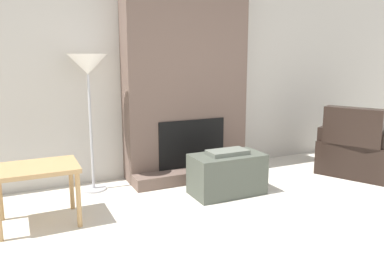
{
  "coord_description": "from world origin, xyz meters",
  "views": [
    {
      "loc": [
        -1.98,
        -1.74,
        1.52
      ],
      "look_at": [
        0.0,
        2.45,
        0.65
      ],
      "focal_mm": 35.0,
      "sensor_mm": 36.0,
      "label": 1
    }
  ],
  "objects_px": {
    "armchair": "(357,152)",
    "floor_lamp_left": "(88,70)",
    "side_table": "(37,174)",
    "ottoman": "(227,173)"
  },
  "relations": [
    {
      "from": "ottoman",
      "to": "armchair",
      "type": "relative_size",
      "value": 0.7
    },
    {
      "from": "ottoman",
      "to": "armchair",
      "type": "xyz_separation_m",
      "value": [
        1.95,
        -0.07,
        0.05
      ]
    },
    {
      "from": "armchair",
      "to": "floor_lamp_left",
      "type": "relative_size",
      "value": 0.75
    },
    {
      "from": "armchair",
      "to": "floor_lamp_left",
      "type": "bearing_deg",
      "value": 49.13
    },
    {
      "from": "ottoman",
      "to": "armchair",
      "type": "distance_m",
      "value": 1.96
    },
    {
      "from": "side_table",
      "to": "floor_lamp_left",
      "type": "xyz_separation_m",
      "value": [
        0.63,
        0.71,
        0.91
      ]
    },
    {
      "from": "side_table",
      "to": "floor_lamp_left",
      "type": "distance_m",
      "value": 1.31
    },
    {
      "from": "armchair",
      "to": "ottoman",
      "type": "bearing_deg",
      "value": 61.41
    },
    {
      "from": "ottoman",
      "to": "side_table",
      "type": "relative_size",
      "value": 1.12
    },
    {
      "from": "side_table",
      "to": "armchair",
      "type": "bearing_deg",
      "value": -2.02
    }
  ]
}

